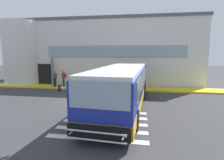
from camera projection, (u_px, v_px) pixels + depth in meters
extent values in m
cube|color=#353538|center=(90.00, 101.00, 13.62)|extent=(80.00, 90.00, 0.02)
cube|color=silver|center=(96.00, 139.00, 7.44)|extent=(4.40, 0.36, 0.01)
cube|color=silver|center=(101.00, 130.00, 8.32)|extent=(4.40, 0.36, 0.01)
cube|color=silver|center=(104.00, 123.00, 9.20)|extent=(4.40, 0.36, 0.01)
cube|color=silver|center=(108.00, 117.00, 10.08)|extent=(4.40, 0.36, 0.01)
cube|color=silver|center=(110.00, 112.00, 10.96)|extent=(4.40, 0.36, 0.01)
cube|color=silver|center=(113.00, 53.00, 24.82)|extent=(20.69, 12.00, 7.17)
cube|color=#56565B|center=(113.00, 26.00, 24.28)|extent=(20.89, 12.20, 0.30)
cylinder|color=silver|center=(24.00, 53.00, 20.98)|extent=(4.40, 4.40, 7.17)
cube|color=black|center=(46.00, 75.00, 20.32)|extent=(1.80, 0.16, 2.40)
cube|color=#8C9EAD|center=(114.00, 51.00, 18.73)|extent=(14.69, 0.10, 1.20)
cube|color=yellow|center=(103.00, 88.00, 18.29)|extent=(24.69, 2.00, 0.15)
cylinder|color=slate|center=(52.00, 71.00, 19.54)|extent=(0.28, 0.28, 3.02)
cube|color=navy|center=(123.00, 86.00, 11.84)|extent=(3.30, 11.06, 2.15)
cube|color=#F2AD19|center=(123.00, 97.00, 11.96)|extent=(3.34, 11.11, 0.55)
cube|color=silver|center=(123.00, 68.00, 11.67)|extent=(3.19, 10.86, 0.20)
cube|color=#8C9EAD|center=(99.00, 95.00, 6.54)|extent=(2.35, 0.28, 1.05)
cube|color=#8C9EAD|center=(143.00, 78.00, 11.77)|extent=(0.71, 9.69, 0.95)
cube|color=#8C9EAD|center=(105.00, 77.00, 12.35)|extent=(0.71, 9.69, 0.95)
cube|color=black|center=(99.00, 86.00, 6.49)|extent=(2.15, 0.25, 0.28)
cube|color=black|center=(98.00, 132.00, 6.62)|extent=(2.46, 0.37, 0.52)
sphere|color=beige|center=(126.00, 135.00, 6.35)|extent=(0.18, 0.18, 0.18)
sphere|color=beige|center=(72.00, 130.00, 6.81)|extent=(0.18, 0.18, 0.18)
cylinder|color=#B7B7BF|center=(64.00, 88.00, 7.05)|extent=(0.40, 0.08, 0.05)
cube|color=black|center=(60.00, 88.00, 7.09)|extent=(0.05, 0.20, 0.28)
cylinder|color=black|center=(135.00, 120.00, 8.19)|extent=(0.37, 1.02, 1.00)
cylinder|color=black|center=(87.00, 116.00, 8.71)|extent=(0.37, 1.02, 1.00)
cylinder|color=black|center=(143.00, 93.00, 13.89)|extent=(0.37, 1.02, 1.00)
cylinder|color=black|center=(113.00, 92.00, 14.41)|extent=(0.37, 1.02, 1.00)
cylinder|color=black|center=(144.00, 90.00, 15.14)|extent=(0.37, 1.02, 1.00)
cylinder|color=black|center=(117.00, 89.00, 15.67)|extent=(0.37, 1.02, 1.00)
cylinder|color=#B7B7BF|center=(95.00, 140.00, 6.28)|extent=(2.25, 0.22, 0.06)
cylinder|color=#B7B7BF|center=(95.00, 132.00, 6.24)|extent=(2.25, 0.22, 0.06)
cylinder|color=#B7B7BF|center=(124.00, 137.00, 6.24)|extent=(0.08, 0.50, 0.05)
cylinder|color=#B7B7BF|center=(72.00, 131.00, 6.67)|extent=(0.08, 0.50, 0.05)
cylinder|color=#1E2338|center=(56.00, 83.00, 18.42)|extent=(0.15, 0.15, 0.85)
cylinder|color=#1E2338|center=(54.00, 83.00, 18.50)|extent=(0.15, 0.15, 0.85)
cube|color=#4C4751|center=(55.00, 76.00, 18.36)|extent=(0.43, 0.32, 0.58)
sphere|color=tan|center=(54.00, 72.00, 18.30)|extent=(0.23, 0.23, 0.23)
cylinder|color=#4C4751|center=(56.00, 76.00, 18.26)|extent=(0.09, 0.09, 0.55)
cylinder|color=#4C4751|center=(53.00, 76.00, 18.47)|extent=(0.09, 0.09, 0.55)
cylinder|color=#1E2338|center=(64.00, 82.00, 18.71)|extent=(0.15, 0.15, 0.85)
cylinder|color=#1E2338|center=(63.00, 82.00, 18.88)|extent=(0.15, 0.15, 0.85)
cube|color=#B23333|center=(63.00, 75.00, 18.69)|extent=(0.42, 0.43, 0.58)
sphere|color=tan|center=(63.00, 71.00, 18.63)|extent=(0.23, 0.23, 0.23)
cylinder|color=#B23333|center=(64.00, 76.00, 18.49)|extent=(0.09, 0.09, 0.55)
cylinder|color=#B23333|center=(63.00, 76.00, 18.90)|extent=(0.09, 0.09, 0.55)
cube|color=navy|center=(65.00, 76.00, 18.79)|extent=(0.34, 0.34, 0.44)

